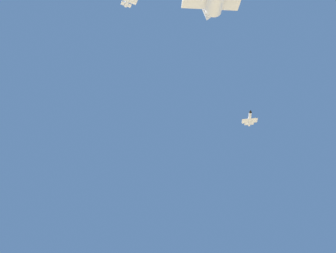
% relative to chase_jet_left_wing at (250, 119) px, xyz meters
% --- Properties ---
extents(chase_jet_left_wing, '(14.09, 11.19, 4.00)m').
position_rel_chase_jet_left_wing_xyz_m(chase_jet_left_wing, '(0.00, 0.00, 0.00)').
color(chase_jet_left_wing, silver).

